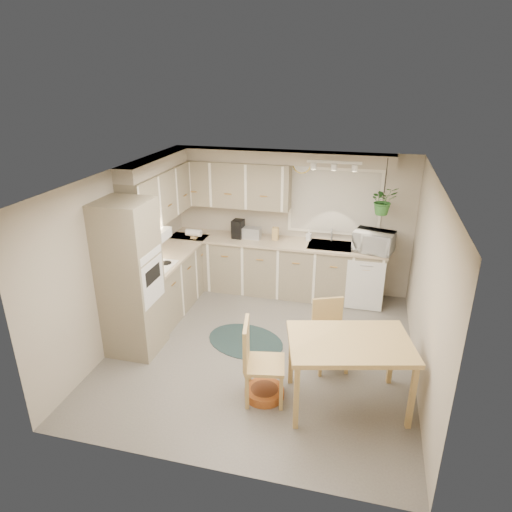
% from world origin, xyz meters
% --- Properties ---
extents(floor, '(4.20, 4.20, 0.00)m').
position_xyz_m(floor, '(0.00, 0.00, 0.00)').
color(floor, slate).
rests_on(floor, ground).
extents(ceiling, '(4.20, 4.20, 0.00)m').
position_xyz_m(ceiling, '(0.00, 0.00, 2.40)').
color(ceiling, white).
rests_on(ceiling, wall_back).
extents(wall_back, '(4.00, 0.04, 2.40)m').
position_xyz_m(wall_back, '(0.00, 2.10, 1.20)').
color(wall_back, '#ACA18E').
rests_on(wall_back, floor).
extents(wall_front, '(4.00, 0.04, 2.40)m').
position_xyz_m(wall_front, '(0.00, -2.10, 1.20)').
color(wall_front, '#ACA18E').
rests_on(wall_front, floor).
extents(wall_left, '(0.04, 4.20, 2.40)m').
position_xyz_m(wall_left, '(-2.00, 0.00, 1.20)').
color(wall_left, '#ACA18E').
rests_on(wall_left, floor).
extents(wall_right, '(0.04, 4.20, 2.40)m').
position_xyz_m(wall_right, '(2.00, 0.00, 1.20)').
color(wall_right, '#ACA18E').
rests_on(wall_right, floor).
extents(base_cab_left, '(0.60, 1.85, 0.90)m').
position_xyz_m(base_cab_left, '(-1.70, 0.88, 0.45)').
color(base_cab_left, gray).
rests_on(base_cab_left, floor).
extents(base_cab_back, '(3.60, 0.60, 0.90)m').
position_xyz_m(base_cab_back, '(-0.20, 1.80, 0.45)').
color(base_cab_back, gray).
rests_on(base_cab_back, floor).
extents(counter_left, '(0.64, 1.89, 0.04)m').
position_xyz_m(counter_left, '(-1.69, 0.88, 0.92)').
color(counter_left, tan).
rests_on(counter_left, base_cab_left).
extents(counter_back, '(3.64, 0.64, 0.04)m').
position_xyz_m(counter_back, '(-0.20, 1.79, 0.92)').
color(counter_back, tan).
rests_on(counter_back, base_cab_back).
extents(oven_stack, '(0.65, 0.65, 2.10)m').
position_xyz_m(oven_stack, '(-1.68, -0.38, 1.05)').
color(oven_stack, gray).
rests_on(oven_stack, floor).
extents(wall_oven_face, '(0.02, 0.56, 0.58)m').
position_xyz_m(wall_oven_face, '(-1.35, -0.38, 1.05)').
color(wall_oven_face, silver).
rests_on(wall_oven_face, oven_stack).
extents(upper_cab_left, '(0.35, 2.00, 0.75)m').
position_xyz_m(upper_cab_left, '(-1.82, 1.00, 1.83)').
color(upper_cab_left, gray).
rests_on(upper_cab_left, wall_left).
extents(upper_cab_back, '(2.00, 0.35, 0.75)m').
position_xyz_m(upper_cab_back, '(-1.00, 1.93, 1.83)').
color(upper_cab_back, gray).
rests_on(upper_cab_back, wall_back).
extents(soffit_left, '(0.30, 2.00, 0.20)m').
position_xyz_m(soffit_left, '(-1.85, 1.00, 2.30)').
color(soffit_left, '#ACA18E').
rests_on(soffit_left, wall_left).
extents(soffit_back, '(3.60, 0.30, 0.20)m').
position_xyz_m(soffit_back, '(-0.20, 1.95, 2.30)').
color(soffit_back, '#ACA18E').
rests_on(soffit_back, wall_back).
extents(cooktop, '(0.52, 0.58, 0.02)m').
position_xyz_m(cooktop, '(-1.68, 0.30, 0.94)').
color(cooktop, silver).
rests_on(cooktop, counter_left).
extents(range_hood, '(0.40, 0.60, 0.14)m').
position_xyz_m(range_hood, '(-1.70, 0.30, 1.40)').
color(range_hood, silver).
rests_on(range_hood, upper_cab_left).
extents(window_blinds, '(1.40, 0.02, 1.00)m').
position_xyz_m(window_blinds, '(0.70, 2.07, 1.60)').
color(window_blinds, beige).
rests_on(window_blinds, wall_back).
extents(window_frame, '(1.50, 0.02, 1.10)m').
position_xyz_m(window_frame, '(0.70, 2.08, 1.60)').
color(window_frame, white).
rests_on(window_frame, wall_back).
extents(sink, '(0.70, 0.48, 0.10)m').
position_xyz_m(sink, '(0.70, 1.80, 0.90)').
color(sink, '#AAADB2').
rests_on(sink, counter_back).
extents(dishwasher_front, '(0.58, 0.02, 0.83)m').
position_xyz_m(dishwasher_front, '(1.30, 1.49, 0.42)').
color(dishwasher_front, silver).
rests_on(dishwasher_front, base_cab_back).
extents(track_light_bar, '(0.80, 0.04, 0.04)m').
position_xyz_m(track_light_bar, '(0.70, 1.55, 2.33)').
color(track_light_bar, silver).
rests_on(track_light_bar, ceiling).
extents(wall_clock, '(0.30, 0.03, 0.30)m').
position_xyz_m(wall_clock, '(0.15, 2.07, 2.18)').
color(wall_clock, gold).
rests_on(wall_clock, wall_back).
extents(dining_table, '(1.51, 1.19, 0.84)m').
position_xyz_m(dining_table, '(1.18, -0.82, 0.42)').
color(dining_table, tan).
rests_on(dining_table, floor).
extents(chair_left, '(0.55, 0.55, 1.00)m').
position_xyz_m(chair_left, '(0.26, -0.96, 0.50)').
color(chair_left, tan).
rests_on(chair_left, floor).
extents(chair_back, '(0.55, 0.55, 0.90)m').
position_xyz_m(chair_back, '(0.93, -0.16, 0.45)').
color(chair_back, tan).
rests_on(chair_back, floor).
extents(braided_rug, '(1.35, 1.18, 0.01)m').
position_xyz_m(braided_rug, '(-0.27, 0.15, 0.01)').
color(braided_rug, black).
rests_on(braided_rug, floor).
extents(pet_bed, '(0.59, 0.59, 0.11)m').
position_xyz_m(pet_bed, '(0.26, -0.93, 0.05)').
color(pet_bed, '#A85F21').
rests_on(pet_bed, floor).
extents(microwave, '(0.66, 0.47, 0.40)m').
position_xyz_m(microwave, '(1.37, 1.70, 1.14)').
color(microwave, silver).
rests_on(microwave, counter_back).
extents(soap_bottle, '(0.11, 0.19, 0.08)m').
position_xyz_m(soap_bottle, '(0.33, 1.95, 0.98)').
color(soap_bottle, silver).
rests_on(soap_bottle, counter_back).
extents(hanging_plant, '(0.53, 0.55, 0.34)m').
position_xyz_m(hanging_plant, '(1.45, 1.70, 1.72)').
color(hanging_plant, '#2D6729').
rests_on(hanging_plant, ceiling).
extents(coffee_maker, '(0.19, 0.23, 0.31)m').
position_xyz_m(coffee_maker, '(-0.85, 1.80, 1.09)').
color(coffee_maker, black).
rests_on(coffee_maker, counter_back).
extents(toaster, '(0.31, 0.18, 0.19)m').
position_xyz_m(toaster, '(-0.62, 1.82, 1.03)').
color(toaster, '#AAADB2').
rests_on(toaster, counter_back).
extents(knife_block, '(0.10, 0.10, 0.21)m').
position_xyz_m(knife_block, '(-0.22, 1.85, 1.05)').
color(knife_block, tan).
rests_on(knife_block, counter_back).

